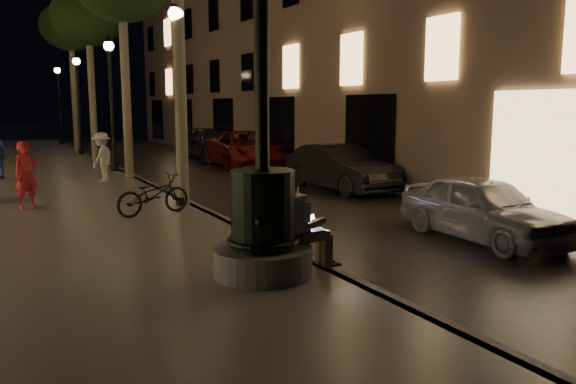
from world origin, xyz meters
TOP-DOWN VIEW (x-y plane):
  - ground at (0.00, 15.00)m, footprint 120.00×120.00m
  - cobble_lane at (3.00, 15.00)m, footprint 6.00×45.00m
  - promenade at (-4.00, 15.00)m, footprint 8.00×45.00m
  - curb_strip at (0.00, 15.00)m, footprint 0.25×45.00m
  - fountain_lamppost at (-1.00, 2.00)m, footprint 1.40×1.40m
  - seated_man_laptop at (-0.39, 2.00)m, footprint 0.98×0.33m
  - tree_third at (-0.30, 20.00)m, footprint 3.00×3.00m
  - tree_far at (-0.22, 26.00)m, footprint 3.00×3.00m
  - lamp_curb_a at (-0.30, 8.00)m, footprint 0.36×0.36m
  - lamp_curb_b at (-0.30, 16.00)m, footprint 0.36×0.36m
  - lamp_curb_c at (-0.30, 24.00)m, footprint 0.36×0.36m
  - lamp_curb_d at (-0.30, 32.00)m, footprint 0.36×0.36m
  - car_front at (4.00, 2.63)m, footprint 1.65×3.75m
  - car_second at (5.07, 9.21)m, footprint 1.70×4.33m
  - car_third at (5.20, 16.52)m, footprint 3.03×5.66m
  - car_rear at (5.20, 20.26)m, footprint 2.43×5.14m
  - pedestrian_red at (-3.59, 9.27)m, footprint 0.68×0.59m
  - pedestrian_white at (-1.20, 13.20)m, footprint 1.07×1.15m
  - bicycle at (-1.21, 7.12)m, footprint 1.79×0.95m

SIDE VIEW (x-z plane):
  - ground at x=0.00m, z-range 0.00..0.00m
  - cobble_lane at x=3.00m, z-range 0.00..0.02m
  - promenade at x=-4.00m, z-range 0.00..0.20m
  - curb_strip at x=0.00m, z-range 0.00..0.20m
  - car_front at x=4.00m, z-range 0.00..1.25m
  - bicycle at x=-1.21m, z-range 0.20..1.09m
  - car_second at x=5.07m, z-range 0.00..1.40m
  - car_rear at x=5.20m, z-range 0.00..1.45m
  - car_third at x=5.20m, z-range 0.00..1.51m
  - seated_man_laptop at x=-0.39m, z-range 0.24..1.59m
  - pedestrian_white at x=-1.20m, z-range 0.20..1.75m
  - pedestrian_red at x=-3.59m, z-range 0.20..1.76m
  - fountain_lamppost at x=-1.00m, z-range -1.39..3.81m
  - lamp_curb_a at x=-0.30m, z-range 0.83..5.64m
  - lamp_curb_b at x=-0.30m, z-range 0.83..5.64m
  - lamp_curb_c at x=-0.30m, z-range 0.83..5.64m
  - lamp_curb_d at x=-0.30m, z-range 0.83..5.64m
  - tree_third at x=-0.30m, z-range 2.54..9.74m
  - tree_far at x=-0.22m, z-range 2.68..10.18m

